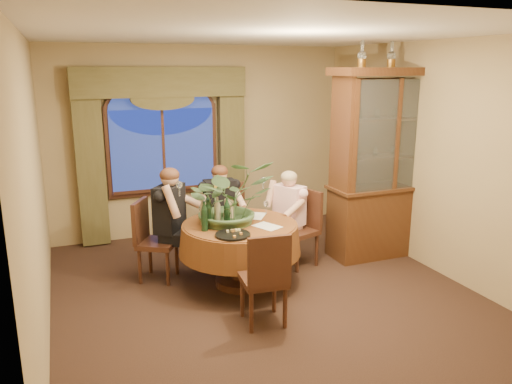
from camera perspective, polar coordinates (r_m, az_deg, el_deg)
name	(u,v)px	position (r m, az deg, el deg)	size (l,w,h in m)	color
floor	(265,294)	(5.73, 1.02, -11.57)	(5.00, 5.00, 0.00)	black
wall_back	(202,141)	(7.61, -6.22, 5.82)	(4.50, 4.50, 0.00)	#988158
wall_right	(435,158)	(6.48, 19.83, 3.63)	(5.00, 5.00, 0.00)	#988158
ceiling	(266,34)	(5.18, 1.16, 17.61)	(5.00, 5.00, 0.00)	white
window	(163,151)	(7.43, -10.53, 4.68)	(1.62, 0.10, 1.32)	navy
arched_transom	(161,96)	(7.34, -10.81, 10.70)	(1.60, 0.06, 0.44)	navy
drapery_left	(90,164)	(7.27, -18.39, 3.05)	(0.38, 0.14, 2.32)	#494422
drapery_right	(231,155)	(7.66, -2.83, 4.27)	(0.38, 0.14, 2.32)	#494422
swag_valance	(161,82)	(7.26, -10.75, 12.24)	(2.45, 0.16, 0.42)	#494422
dining_table	(240,254)	(5.83, -1.84, -7.11)	(1.41, 1.41, 0.75)	maroon
china_cabinet	(385,164)	(6.79, 14.48, 3.10)	(1.53, 0.60, 2.48)	#3D1F0F
oil_lamp_left	(362,53)	(6.44, 12.03, 15.28)	(0.11, 0.11, 0.34)	#A5722D
oil_lamp_center	(392,53)	(6.68, 15.24, 15.04)	(0.11, 0.11, 0.34)	#A5722D
oil_lamp_right	(420,54)	(6.95, 18.20, 14.79)	(0.11, 0.11, 0.34)	#A5722D
chair_right	(298,229)	(6.37, 4.83, -4.28)	(0.42, 0.42, 0.96)	black
chair_back_right	(231,221)	(6.68, -2.88, -3.38)	(0.42, 0.42, 0.96)	black
chair_back	(158,241)	(6.05, -11.18, -5.52)	(0.42, 0.42, 0.96)	black
chair_front_left	(263,277)	(4.96, 0.84, -9.72)	(0.42, 0.42, 0.96)	black
person_pink	(289,217)	(6.42, 3.81, -2.88)	(0.44, 0.40, 1.23)	beige
person_back	(170,223)	(6.04, -9.80, -3.50)	(0.48, 0.44, 1.35)	black
person_scarf	(220,212)	(6.56, -4.14, -2.30)	(0.45, 0.42, 1.27)	black
stoneware_vase	(229,210)	(5.77, -3.11, -2.05)	(0.14, 0.14, 0.26)	tan
centerpiece_plant	(229,168)	(5.61, -3.09, 2.71)	(0.99, 1.10, 0.85)	#3C5A35
olive_bowl	(246,222)	(5.66, -1.18, -3.48)	(0.14, 0.14, 0.04)	#51582A
cheese_platter	(233,235)	(5.29, -2.67, -4.91)	(0.37, 0.37, 0.02)	black
wine_bottle_0	(217,211)	(5.59, -4.43, -2.22)	(0.07, 0.07, 0.33)	tan
wine_bottle_1	(208,209)	(5.70, -5.53, -1.92)	(0.07, 0.07, 0.33)	black
wine_bottle_2	(204,216)	(5.43, -5.92, -2.77)	(0.07, 0.07, 0.33)	black
wine_bottle_3	(204,211)	(5.64, -6.02, -2.13)	(0.07, 0.07, 0.33)	tan
wine_bottle_4	(227,212)	(5.55, -3.33, -2.34)	(0.07, 0.07, 0.33)	black
wine_bottle_5	(208,214)	(5.51, -5.50, -2.49)	(0.07, 0.07, 0.33)	black
tasting_paper_0	(267,226)	(5.58, 1.29, -3.94)	(0.21, 0.30, 0.00)	white
tasting_paper_1	(255,216)	(5.97, -0.09, -2.73)	(0.21, 0.30, 0.00)	white
wine_glass_person_pink	(266,207)	(6.01, 1.17, -1.77)	(0.07, 0.07, 0.18)	silver
wine_glass_person_back	(202,212)	(5.83, -6.24, -2.34)	(0.07, 0.07, 0.18)	silver
wine_glass_person_scarf	(229,205)	(6.11, -3.15, -1.53)	(0.07, 0.07, 0.18)	silver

